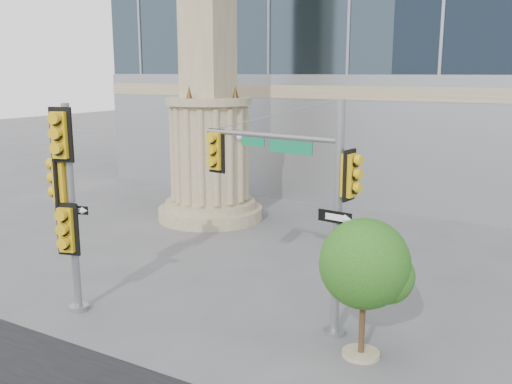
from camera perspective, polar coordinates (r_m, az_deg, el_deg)
The scene contains 5 objects.
ground at distance 14.16m, azimuth -5.57°, elevation -13.69°, with size 120.00×120.00×0.00m, color #545456.
monument at distance 23.60m, azimuth -4.78°, elevation 10.44°, with size 4.40×4.40×16.60m.
main_signal_pole at distance 13.47m, azimuth 4.50°, elevation 0.39°, with size 4.26×0.84×5.53m.
secondary_signal_pole at distance 14.95m, azimuth -18.46°, elevation -0.09°, with size 1.00×0.71×5.37m.
street_tree at distance 12.43m, azimuth 10.97°, elevation -7.42°, with size 1.99×1.94×3.10m.
Camera 1 is at (7.61, -10.27, 6.11)m, focal length 40.00 mm.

